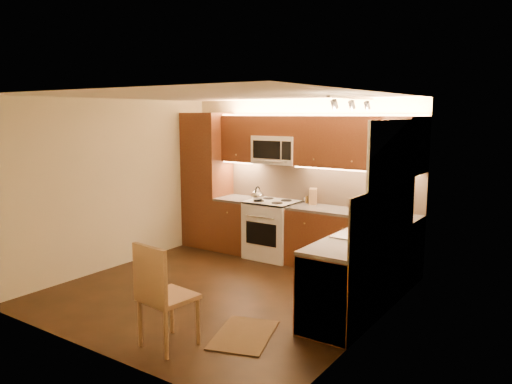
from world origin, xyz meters
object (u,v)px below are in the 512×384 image
Objects in this scene: microwave at (277,150)px; kettle at (257,194)px; toaster_oven at (373,203)px; stove at (272,229)px; dining_chair at (168,294)px; soap_bottle at (389,222)px; knife_block at (313,196)px; sink at (365,227)px.

microwave is 0.76m from kettle.
toaster_oven is (1.58, 0.07, -0.70)m from microwave.
dining_chair reaches higher than stove.
microwave reaches higher than soap_bottle.
stove is 0.85m from knife_block.
kettle is 0.98× the size of knife_block.
toaster_oven is at bearing 107.74° from sink.
sink is (2.00, -1.26, -0.74)m from microwave.
microwave is 1.73m from toaster_oven.
sink is (2.00, -1.12, 0.52)m from stove.
soap_bottle reaches higher than dining_chair.
toaster_oven is 3.49m from dining_chair.
kettle is 0.22× the size of dining_chair.
sink is 0.81× the size of dining_chair.
knife_block is (-0.97, 0.01, 0.01)m from toaster_oven.
toaster_oven is at bearing 2.40° from microwave.
sink is 3.55× the size of knife_block.
kettle is at bearing -177.35° from knife_block.
soap_bottle is (0.19, 0.28, 0.03)m from sink.
stove is 4.49× the size of soap_bottle.
stove is 1.27m from microwave.
knife_block is 1.18× the size of soap_bottle.
knife_block is at bearing 18.76° from kettle.
kettle is 1.16× the size of soap_bottle.
knife_block is 3.42m from dining_chair.
knife_block reaches higher than sink.
dining_chair is (0.19, -3.38, -0.49)m from knife_block.
stove is at bearing 110.77° from dining_chair.
dining_chair is at bearing -75.83° from stove.
soap_bottle is at bearing -22.27° from kettle.
toaster_oven is 0.97m from knife_block.
stove is 1.21× the size of microwave.
toaster_oven is at bearing 108.89° from soap_bottle.
dining_chair is (-0.78, -3.37, -0.49)m from toaster_oven.
soap_bottle is (2.19, -0.84, 0.54)m from stove.
microwave is 0.93m from knife_block.
kettle is at bearing 172.89° from toaster_oven.
kettle is at bearing 155.98° from sink.
microwave is (0.00, 0.14, 1.26)m from stove.
stove is 0.63m from kettle.
knife_block is 0.23× the size of dining_chair.
kettle reaches higher than stove.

